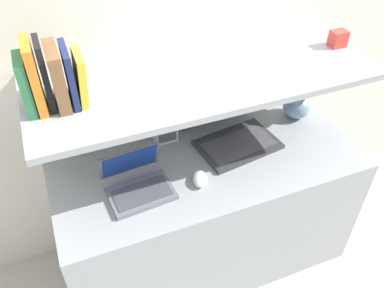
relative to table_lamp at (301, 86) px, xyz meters
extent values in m
cube|color=silver|center=(-0.56, 0.20, 0.30)|extent=(6.00, 0.05, 2.40)
cube|color=#999EA3|center=(-0.56, -0.17, -0.54)|extent=(1.43, 0.61, 0.71)
cube|color=silver|center=(-0.56, 0.16, -0.34)|extent=(1.43, 0.04, 1.11)
cube|color=#999EA3|center=(-0.56, -0.10, 0.23)|extent=(1.43, 0.55, 0.03)
ellipsoid|color=#7593B2|center=(0.00, 0.00, -0.13)|extent=(0.14, 0.14, 0.12)
cylinder|color=tan|center=(0.00, 0.00, -0.04)|extent=(0.02, 0.02, 0.06)
cone|color=beige|center=(0.00, 0.00, 0.06)|extent=(0.21, 0.21, 0.13)
cube|color=#333338|center=(-0.39, -0.11, -0.18)|extent=(0.41, 0.30, 0.02)
cube|color=#47474C|center=(-0.39, -0.12, -0.17)|extent=(0.35, 0.22, 0.00)
cube|color=#333338|center=(-0.41, 0.06, -0.05)|extent=(0.38, 0.14, 0.24)
cube|color=black|center=(-0.41, 0.06, -0.05)|extent=(0.34, 0.12, 0.21)
cube|color=slate|center=(-0.91, -0.24, -0.18)|extent=(0.28, 0.20, 0.02)
cube|color=#47474C|center=(-0.91, -0.25, -0.17)|extent=(0.25, 0.14, 0.00)
cube|color=slate|center=(-0.92, -0.12, -0.09)|extent=(0.27, 0.08, 0.16)
cube|color=navy|center=(-0.92, -0.13, -0.09)|extent=(0.24, 0.07, 0.14)
ellipsoid|color=white|center=(-0.65, -0.26, -0.17)|extent=(0.09, 0.11, 0.04)
cube|color=white|center=(-0.70, 0.07, -0.13)|extent=(0.11, 0.07, 0.11)
cube|color=#59595B|center=(-0.70, 0.03, -0.13)|extent=(0.09, 0.00, 0.08)
cube|color=#2D7042|center=(-1.24, -0.10, 0.35)|extent=(0.03, 0.14, 0.20)
cube|color=orange|center=(-1.20, -0.10, 0.37)|extent=(0.03, 0.15, 0.25)
cube|color=black|center=(-1.17, -0.10, 0.37)|extent=(0.02, 0.12, 0.25)
cube|color=brown|center=(-1.13, -0.10, 0.36)|extent=(0.04, 0.17, 0.22)
cube|color=navy|center=(-1.09, -0.10, 0.35)|extent=(0.02, 0.16, 0.21)
cube|color=gold|center=(-1.05, -0.10, 0.34)|extent=(0.04, 0.15, 0.18)
cube|color=#CC3D33|center=(0.07, -0.10, 0.28)|extent=(0.07, 0.06, 0.07)
camera|label=1|loc=(-1.14, -1.40, 1.09)|focal=38.00mm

